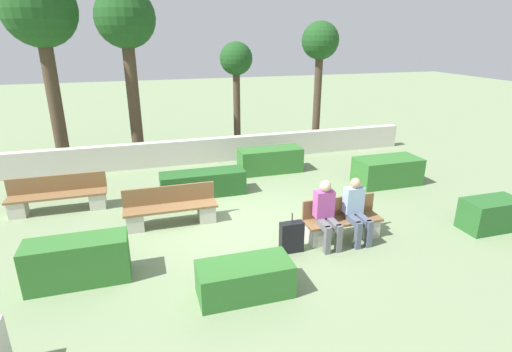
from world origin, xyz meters
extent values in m
plane|color=gray|center=(0.00, 0.00, 0.00)|extent=(60.00, 60.00, 0.00)
cube|color=beige|center=(0.00, 4.70, 0.39)|extent=(14.41, 0.30, 0.78)
cube|color=brown|center=(1.89, -1.28, 0.41)|extent=(1.61, 0.44, 0.05)
cube|color=brown|center=(1.89, -1.04, 0.63)|extent=(1.61, 0.04, 0.40)
cube|color=beige|center=(1.32, -1.28, 0.19)|extent=(0.36, 0.40, 0.38)
cube|color=beige|center=(2.47, -1.28, 0.19)|extent=(0.36, 0.40, 0.38)
cube|color=brown|center=(-3.90, 1.85, 0.41)|extent=(2.19, 0.44, 0.05)
cube|color=brown|center=(-3.90, 2.10, 0.63)|extent=(2.19, 0.04, 0.40)
cube|color=beige|center=(-4.77, 1.85, 0.19)|extent=(0.36, 0.40, 0.38)
cube|color=beige|center=(-3.04, 1.85, 0.19)|extent=(0.36, 0.40, 0.38)
cube|color=brown|center=(-1.41, 0.38, 0.41)|extent=(2.01, 0.44, 0.05)
cube|color=brown|center=(-1.41, 0.62, 0.63)|extent=(2.01, 0.04, 0.40)
cube|color=beige|center=(-2.19, 0.38, 0.19)|extent=(0.36, 0.40, 0.38)
cube|color=beige|center=(-0.63, 0.38, 0.19)|extent=(0.36, 0.40, 0.38)
cube|color=#515B70|center=(2.00, -1.49, 0.50)|extent=(0.14, 0.46, 0.13)
cube|color=#515B70|center=(2.20, -1.49, 0.50)|extent=(0.14, 0.46, 0.13)
cube|color=#515B70|center=(1.98, -1.72, 0.28)|extent=(0.11, 0.11, 0.56)
cube|color=#515B70|center=(2.22, -1.72, 0.28)|extent=(0.11, 0.11, 0.56)
cube|color=#9EBCE0|center=(2.10, -1.25, 0.83)|extent=(0.38, 0.22, 0.54)
sphere|color=tan|center=(2.10, -1.27, 1.20)|extent=(0.21, 0.21, 0.21)
cube|color=slate|center=(1.34, -1.49, 0.50)|extent=(0.14, 0.46, 0.13)
cube|color=slate|center=(1.54, -1.49, 0.50)|extent=(0.14, 0.46, 0.13)
cube|color=slate|center=(1.32, -1.72, 0.28)|extent=(0.11, 0.11, 0.56)
cube|color=slate|center=(1.56, -1.72, 0.28)|extent=(0.11, 0.11, 0.56)
cube|color=#B74C9E|center=(1.44, -1.25, 0.83)|extent=(0.38, 0.22, 0.54)
sphere|color=beige|center=(1.44, -1.27, 1.21)|extent=(0.23, 0.23, 0.23)
cube|color=#286028|center=(5.14, -1.78, 0.34)|extent=(1.22, 0.64, 0.68)
cube|color=#235623|center=(-0.45, 1.92, 0.31)|extent=(2.17, 0.67, 0.63)
cube|color=#33702D|center=(-0.52, -2.49, 0.28)|extent=(1.51, 0.71, 0.56)
cube|color=#33702D|center=(1.82, 3.16, 0.37)|extent=(1.90, 0.73, 0.73)
cube|color=#33702D|center=(-3.11, -1.35, 0.39)|extent=(1.65, 0.60, 0.79)
cube|color=#33702D|center=(4.62, 1.24, 0.37)|extent=(1.79, 0.90, 0.74)
cube|color=black|center=(0.69, -1.45, 0.31)|extent=(0.45, 0.19, 0.62)
cylinder|color=#333338|center=(0.69, -1.45, 0.72)|extent=(0.02, 0.02, 0.20)
cylinder|color=#473828|center=(-4.37, 6.15, 2.03)|extent=(0.42, 0.42, 4.05)
sphere|color=#1E4C1E|center=(-4.37, 6.15, 4.65)|extent=(2.17, 2.17, 2.17)
cylinder|color=#473828|center=(-1.98, 5.86, 1.97)|extent=(0.39, 0.39, 3.94)
sphere|color=#1E4C1E|center=(-1.98, 5.86, 4.45)|extent=(1.84, 1.84, 1.84)
cylinder|color=#473828|center=(1.50, 5.98, 1.44)|extent=(0.24, 0.24, 2.88)
sphere|color=#1E4C1E|center=(1.50, 5.98, 3.18)|extent=(1.12, 1.12, 1.12)
cylinder|color=#473828|center=(4.40, 5.53, 1.70)|extent=(0.27, 0.27, 3.40)
sphere|color=#1E4C1E|center=(4.40, 5.53, 3.76)|extent=(1.30, 1.30, 1.30)
camera|label=1|loc=(-1.92, -7.78, 4.01)|focal=28.00mm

